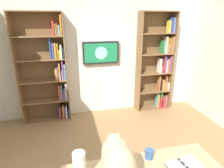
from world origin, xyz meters
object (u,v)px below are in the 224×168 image
object	(u,v)px
bookshelf_left	(158,65)
coffee_mug	(149,154)
open_binder	(186,166)
wall_mounted_tv	(101,53)
cat	(117,160)
paper_towel_roll	(79,165)
bookshelf_right	(49,70)

from	to	relation	value
bookshelf_left	coffee_mug	size ratio (longest dim) A/B	22.92
open_binder	coffee_mug	distance (m)	0.34
wall_mounted_tv	open_binder	bearing A→B (deg)	96.51
cat	coffee_mug	world-z (taller)	cat
paper_towel_roll	coffee_mug	size ratio (longest dim) A/B	2.66
bookshelf_left	cat	xyz separation A→B (m)	(1.65, 2.58, -0.11)
bookshelf_right	cat	bearing A→B (deg)	105.80
wall_mounted_tv	paper_towel_roll	bearing A→B (deg)	75.69
bookshelf_right	paper_towel_roll	distance (m)	2.54
wall_mounted_tv	open_binder	distance (m)	2.77
bookshelf_right	wall_mounted_tv	distance (m)	1.12
open_binder	coffee_mug	world-z (taller)	coffee_mug
cat	bookshelf_right	bearing A→B (deg)	-74.20
bookshelf_left	open_binder	size ratio (longest dim) A/B	6.12
bookshelf_left	bookshelf_right	xyz separation A→B (m)	(2.38, -0.00, 0.02)
open_binder	paper_towel_roll	bearing A→B (deg)	-6.37
coffee_mug	cat	bearing A→B (deg)	24.19
wall_mounted_tv	paper_towel_roll	world-z (taller)	wall_mounted_tv
bookshelf_right	open_binder	size ratio (longest dim) A/B	6.08
cat	open_binder	distance (m)	0.68
bookshelf_left	coffee_mug	distance (m)	2.74
cat	bookshelf_left	bearing A→B (deg)	-122.59
bookshelf_left	bookshelf_right	bearing A→B (deg)	-0.06
cat	open_binder	xyz separation A→B (m)	(-0.65, 0.03, -0.18)
bookshelf_right	cat	size ratio (longest dim) A/B	3.73
bookshelf_left	coffee_mug	bearing A→B (deg)	62.09
bookshelf_left	cat	bearing A→B (deg)	57.41
bookshelf_left	paper_towel_roll	xyz separation A→B (m)	(1.96, 2.50, -0.17)
bookshelf_left	paper_towel_roll	world-z (taller)	bookshelf_left
wall_mounted_tv	bookshelf_left	bearing A→B (deg)	176.33
cat	paper_towel_roll	size ratio (longest dim) A/B	2.29
bookshelf_right	cat	distance (m)	2.68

